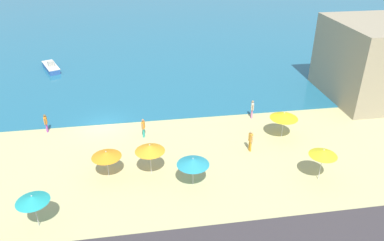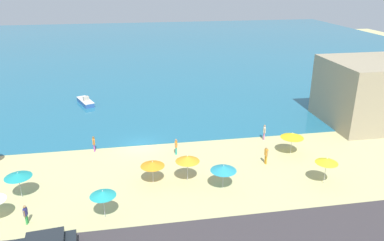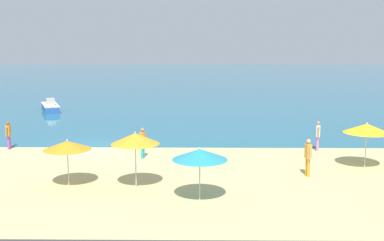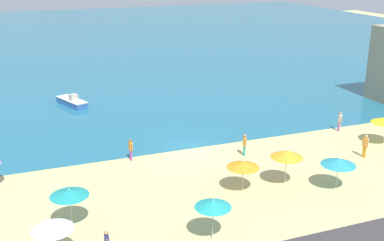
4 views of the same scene
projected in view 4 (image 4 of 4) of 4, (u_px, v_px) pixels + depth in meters
ground_plane at (189, 149)px, 38.00m from camera, size 160.00×160.00×0.00m
sea at (82, 41)px, 86.64m from camera, size 150.00×110.00×0.05m
beach_umbrella_1 at (69, 193)px, 26.51m from camera, size 2.17×2.17×2.33m
beach_umbrella_3 at (339, 162)px, 30.93m from camera, size 2.25×2.25×2.20m
beach_umbrella_5 at (213, 204)px, 25.29m from camera, size 1.97×1.97×2.36m
beach_umbrella_7 at (52, 226)px, 23.55m from camera, size 2.11×2.11×2.21m
beach_umbrella_8 at (287, 154)px, 31.38m from camera, size 2.14×2.14×2.53m
beach_umbrella_9 at (243, 164)px, 30.66m from camera, size 2.12×2.12×2.12m
bather_0 at (340, 120)px, 41.56m from camera, size 0.27×0.57×1.79m
bather_1 at (245, 144)px, 36.46m from camera, size 0.31×0.55×1.72m
bather_2 at (131, 148)px, 35.60m from camera, size 0.24×0.57×1.70m
bather_4 at (365, 145)px, 36.11m from camera, size 0.28×0.56×1.83m
skiff_nearshore at (72, 102)px, 48.89m from camera, size 2.79×4.61×1.24m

